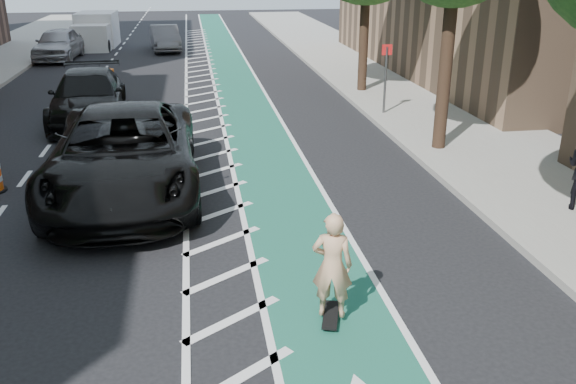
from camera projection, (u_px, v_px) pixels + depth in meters
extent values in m
plane|color=black|center=(132.00, 329.00, 9.08)|extent=(120.00, 120.00, 0.00)
cube|color=#1B6156|center=(258.00, 138.00, 18.73)|extent=(2.00, 90.00, 0.01)
cube|color=silver|center=(209.00, 140.00, 18.52)|extent=(1.40, 90.00, 0.01)
cube|color=gray|center=(459.00, 127.00, 19.64)|extent=(5.00, 90.00, 0.15)
cube|color=gray|center=(385.00, 130.00, 19.29)|extent=(0.12, 90.00, 0.16)
cylinder|color=#382619|center=(441.00, 73.00, 16.81)|extent=(0.36, 0.36, 4.40)
cylinder|color=#382619|center=(364.00, 38.00, 24.18)|extent=(0.36, 0.36, 4.40)
cylinder|color=#4C4C4C|center=(385.00, 82.00, 20.81)|extent=(0.08, 0.08, 2.40)
cube|color=red|center=(387.00, 50.00, 20.42)|extent=(0.35, 0.02, 0.35)
cube|color=black|center=(331.00, 315.00, 9.27)|extent=(0.44, 0.82, 0.03)
cylinder|color=black|center=(327.00, 309.00, 9.54)|extent=(0.05, 0.07, 0.06)
cylinder|color=black|center=(337.00, 309.00, 9.52)|extent=(0.05, 0.07, 0.06)
cylinder|color=black|center=(324.00, 328.00, 9.05)|extent=(0.05, 0.07, 0.06)
cylinder|color=black|center=(335.00, 328.00, 9.03)|extent=(0.05, 0.07, 0.06)
imported|color=tan|center=(332.00, 265.00, 8.96)|extent=(0.70, 0.56, 1.66)
imported|color=black|center=(124.00, 153.00, 13.96)|extent=(3.43, 7.17, 1.97)
imported|color=black|center=(88.00, 97.00, 20.38)|extent=(2.68, 5.87, 1.66)
imported|color=#A6A5AB|center=(58.00, 44.00, 32.94)|extent=(2.24, 5.07, 1.70)
imported|color=slate|center=(165.00, 38.00, 36.22)|extent=(2.03, 4.59, 1.47)
cube|color=white|center=(98.00, 29.00, 38.06)|extent=(2.34, 3.34, 2.06)
cube|color=white|center=(91.00, 38.00, 35.87)|extent=(2.09, 1.69, 1.54)
cylinder|color=black|center=(75.00, 47.00, 35.53)|extent=(0.27, 0.73, 0.72)
cylinder|color=black|center=(107.00, 46.00, 35.75)|extent=(0.27, 0.73, 0.72)
cylinder|color=black|center=(86.00, 39.00, 38.95)|extent=(0.27, 0.73, 0.72)
cylinder|color=black|center=(116.00, 38.00, 39.18)|extent=(0.27, 0.73, 0.72)
cylinder|color=#D5560B|center=(81.00, 103.00, 21.43)|extent=(0.47, 0.47, 0.82)
cylinder|color=silver|center=(81.00, 107.00, 21.48)|extent=(0.48, 0.48, 0.11)
cylinder|color=silver|center=(80.00, 100.00, 21.39)|extent=(0.48, 0.48, 0.11)
cylinder|color=black|center=(82.00, 114.00, 21.57)|extent=(0.60, 0.60, 0.04)
cylinder|color=orange|center=(109.00, 79.00, 25.79)|extent=(0.46, 0.46, 0.80)
cylinder|color=silver|center=(109.00, 82.00, 25.83)|extent=(0.47, 0.47, 0.11)
cylinder|color=silver|center=(109.00, 76.00, 25.74)|extent=(0.47, 0.47, 0.11)
cylinder|color=black|center=(110.00, 88.00, 25.92)|extent=(0.59, 0.59, 0.04)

